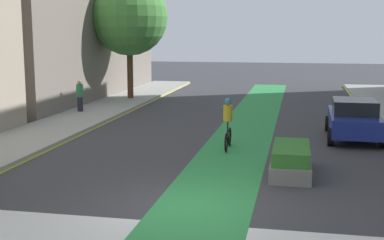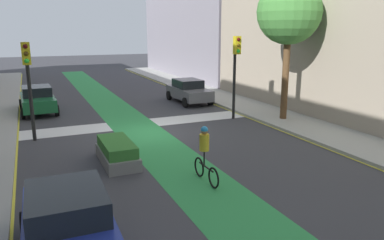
% 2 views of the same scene
% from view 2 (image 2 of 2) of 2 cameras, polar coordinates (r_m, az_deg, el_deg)
% --- Properties ---
extents(ground_plane, '(120.00, 120.00, 0.00)m').
position_cam_2_polar(ground_plane, '(18.24, -6.16, -1.95)').
color(ground_plane, '#38383D').
extents(bike_lane_paint, '(2.40, 60.00, 0.01)m').
position_cam_2_polar(bike_lane_paint, '(18.11, -7.53, -2.09)').
color(bike_lane_paint, '#2D8C47').
rests_on(bike_lane_paint, ground_plane).
extents(crosswalk_band, '(12.00, 1.80, 0.01)m').
position_cam_2_polar(crosswalk_band, '(20.09, -7.88, -0.53)').
color(crosswalk_band, silver).
rests_on(crosswalk_band, ground_plane).
extents(sidewalk_left, '(3.00, 60.00, 0.15)m').
position_cam_2_polar(sidewalk_left, '(21.59, 13.17, 0.42)').
color(sidewalk_left, '#9E9E99').
rests_on(sidewalk_left, ground_plane).
extents(curb_stripe_left, '(0.16, 60.00, 0.01)m').
position_cam_2_polar(curb_stripe_left, '(20.76, 9.83, -0.14)').
color(curb_stripe_left, yellow).
rests_on(curb_stripe_left, ground_plane).
extents(curb_stripe_right, '(0.16, 60.00, 0.01)m').
position_cam_2_polar(curb_stripe_right, '(17.50, -25.27, -3.86)').
color(curb_stripe_right, yellow).
rests_on(curb_stripe_right, ground_plane).
extents(traffic_signal_near_right, '(0.35, 0.52, 4.36)m').
position_cam_2_polar(traffic_signal_near_right, '(17.68, -23.75, 6.59)').
color(traffic_signal_near_right, black).
rests_on(traffic_signal_near_right, ground_plane).
extents(traffic_signal_near_left, '(0.35, 0.52, 4.54)m').
position_cam_2_polar(traffic_signal_near_left, '(20.59, 6.71, 8.79)').
color(traffic_signal_near_left, black).
rests_on(traffic_signal_near_left, ground_plane).
extents(car_blue_right_far, '(2.07, 4.23, 1.57)m').
position_cam_2_polar(car_blue_right_far, '(8.62, -18.32, -15.25)').
color(car_blue_right_far, navy).
rests_on(car_blue_right_far, ground_plane).
extents(car_grey_left_near, '(2.05, 4.21, 1.57)m').
position_cam_2_polar(car_grey_left_near, '(25.65, -0.51, 4.48)').
color(car_grey_left_near, slate).
rests_on(car_grey_left_near, ground_plane).
extents(car_green_right_near, '(2.15, 4.26, 1.57)m').
position_cam_2_polar(car_green_right_near, '(24.32, -22.51, 2.94)').
color(car_green_right_near, '#196033').
rests_on(car_green_right_near, ground_plane).
extents(cyclist_in_lane, '(0.32, 1.73, 1.86)m').
position_cam_2_polar(cyclist_in_lane, '(12.17, 2.01, -5.07)').
color(cyclist_in_lane, black).
rests_on(cyclist_in_lane, ground_plane).
extents(street_tree_near, '(3.32, 3.32, 7.27)m').
position_cam_2_polar(street_tree_near, '(20.53, 14.60, 15.53)').
color(street_tree_near, brown).
rests_on(street_tree_near, sidewalk_left).
extents(median_planter, '(1.16, 2.69, 0.85)m').
position_cam_2_polar(median_planter, '(14.28, -11.35, -4.88)').
color(median_planter, slate).
rests_on(median_planter, ground_plane).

